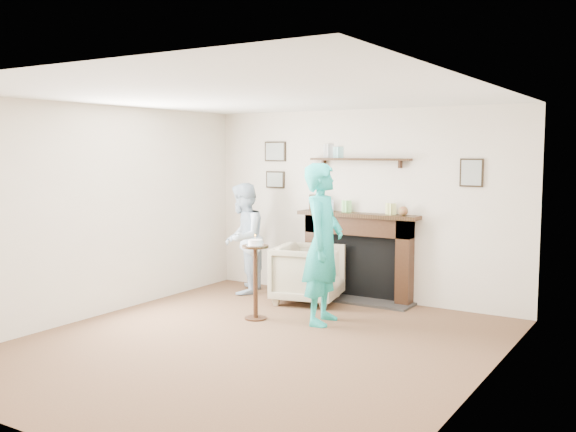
% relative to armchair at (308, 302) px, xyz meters
% --- Properties ---
extents(ground, '(5.00, 5.00, 0.00)m').
position_rel_armchair_xyz_m(ground, '(0.46, -1.90, 0.00)').
color(ground, brown).
rests_on(ground, ground).
extents(room_shell, '(4.54, 5.02, 2.52)m').
position_rel_armchair_xyz_m(room_shell, '(0.46, -1.21, 1.62)').
color(room_shell, beige).
rests_on(room_shell, ground).
extents(armchair, '(0.98, 0.97, 0.75)m').
position_rel_armchair_xyz_m(armchair, '(0.00, 0.00, 0.00)').
color(armchair, gray).
rests_on(armchair, ground).
extents(man, '(0.80, 0.90, 1.52)m').
position_rel_armchair_xyz_m(man, '(-1.04, 0.00, 0.00)').
color(man, silver).
rests_on(man, ground).
extents(woman, '(0.56, 0.74, 1.82)m').
position_rel_armchair_xyz_m(woman, '(0.64, -0.78, 0.00)').
color(woman, '#1DA7A8').
rests_on(woman, ground).
extents(pedestal_table, '(0.31, 0.31, 1.00)m').
position_rel_armchair_xyz_m(pedestal_table, '(-0.10, -1.05, 0.61)').
color(pedestal_table, black).
rests_on(pedestal_table, ground).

